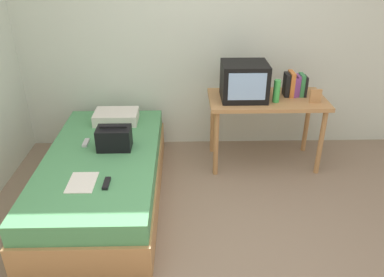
# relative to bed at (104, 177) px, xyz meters

# --- Properties ---
(ground_plane) EXTENTS (8.00, 8.00, 0.00)m
(ground_plane) POSITION_rel_bed_xyz_m (0.93, -0.85, -0.23)
(ground_plane) COLOR #84705B
(wall_back) EXTENTS (5.20, 0.10, 2.60)m
(wall_back) POSITION_rel_bed_xyz_m (0.93, 1.15, 1.07)
(wall_back) COLOR silver
(wall_back) RESTS_ON ground
(bed) EXTENTS (1.00, 2.00, 0.46)m
(bed) POSITION_rel_bed_xyz_m (0.00, 0.00, 0.00)
(bed) COLOR #B27F4C
(bed) RESTS_ON ground
(desk) EXTENTS (1.16, 0.60, 0.73)m
(desk) POSITION_rel_bed_xyz_m (1.57, 0.63, 0.41)
(desk) COLOR #B27F4C
(desk) RESTS_ON ground
(tv) EXTENTS (0.44, 0.39, 0.36)m
(tv) POSITION_rel_bed_xyz_m (1.32, 0.61, 0.69)
(tv) COLOR black
(tv) RESTS_ON desk
(water_bottle) EXTENTS (0.07, 0.07, 0.22)m
(water_bottle) POSITION_rel_bed_xyz_m (1.62, 0.52, 0.62)
(water_bottle) COLOR green
(water_bottle) RESTS_ON desk
(book_row) EXTENTS (0.22, 0.17, 0.25)m
(book_row) POSITION_rel_bed_xyz_m (1.84, 0.69, 0.62)
(book_row) COLOR black
(book_row) RESTS_ON desk
(picture_frame) EXTENTS (0.11, 0.02, 0.14)m
(picture_frame) POSITION_rel_bed_xyz_m (2.00, 0.49, 0.57)
(picture_frame) COLOR #B27F4C
(picture_frame) RESTS_ON desk
(pillow) EXTENTS (0.44, 0.31, 0.11)m
(pillow) POSITION_rel_bed_xyz_m (0.04, 0.69, 0.29)
(pillow) COLOR silver
(pillow) RESTS_ON bed
(handbag) EXTENTS (0.30, 0.20, 0.22)m
(handbag) POSITION_rel_bed_xyz_m (0.11, 0.11, 0.33)
(handbag) COLOR black
(handbag) RESTS_ON bed
(magazine) EXTENTS (0.21, 0.29, 0.01)m
(magazine) POSITION_rel_bed_xyz_m (-0.06, -0.45, 0.24)
(magazine) COLOR white
(magazine) RESTS_ON bed
(remote_dark) EXTENTS (0.04, 0.16, 0.02)m
(remote_dark) POSITION_rel_bed_xyz_m (0.13, -0.47, 0.24)
(remote_dark) COLOR black
(remote_dark) RESTS_ON bed
(remote_silver) EXTENTS (0.04, 0.14, 0.02)m
(remote_silver) POSITION_rel_bed_xyz_m (-0.17, 0.20, 0.24)
(remote_silver) COLOR #B7B7BC
(remote_silver) RESTS_ON bed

